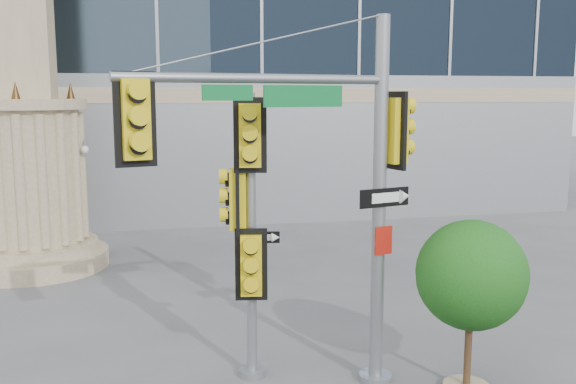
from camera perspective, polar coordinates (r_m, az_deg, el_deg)
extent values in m
plane|color=#545456|center=(12.68, 0.31, -15.69)|extent=(120.00, 120.00, 0.00)
cylinder|color=tan|center=(21.14, -21.62, -5.58)|extent=(4.40, 4.40, 0.50)
cylinder|color=tan|center=(21.05, -21.68, -4.52)|extent=(3.80, 3.80, 0.30)
cylinder|color=tan|center=(20.69, -22.01, 1.29)|extent=(3.00, 3.00, 4.00)
cylinder|color=tan|center=(20.55, -22.35, 7.25)|extent=(3.50, 3.50, 0.30)
cone|color=#472D14|center=(20.37, -18.77, 8.56)|extent=(0.24, 0.24, 0.50)
cylinder|color=slate|center=(12.41, 7.78, -16.01)|extent=(0.61, 0.61, 0.13)
cylinder|color=slate|center=(11.45, 8.10, -1.20)|extent=(0.24, 0.24, 6.57)
cylinder|color=slate|center=(10.15, -2.52, 10.05)|extent=(4.50, 1.28, 0.15)
cube|color=#0D6D2F|center=(10.46, 1.41, 8.51)|extent=(1.39, 0.39, 0.35)
cube|color=yellow|center=(9.51, -13.46, 6.28)|extent=(0.66, 0.44, 1.37)
cube|color=yellow|center=(11.48, 9.51, 5.40)|extent=(0.44, 0.66, 1.37)
cube|color=black|center=(11.30, 8.57, -0.49)|extent=(0.98, 0.28, 0.33)
cube|color=#AC180F|center=(11.45, 8.48, -4.28)|extent=(0.35, 0.12, 0.50)
cylinder|color=slate|center=(12.53, -3.19, -15.70)|extent=(0.51, 0.51, 0.13)
cylinder|color=slate|center=(11.71, -3.30, -4.17)|extent=(0.19, 0.19, 5.26)
cube|color=yellow|center=(11.21, -3.39, 5.05)|extent=(0.62, 0.39, 1.32)
cube|color=yellow|center=(11.57, -4.47, -0.62)|extent=(0.39, 0.62, 1.32)
cube|color=yellow|center=(11.59, -3.29, -6.45)|extent=(0.62, 0.39, 1.32)
cube|color=black|center=(11.57, -2.36, -4.05)|extent=(0.65, 0.14, 0.21)
cylinder|color=#382314|center=(12.12, 15.72, -12.97)|extent=(0.13, 0.13, 1.66)
sphere|color=#1C4D11|center=(11.71, 15.98, -7.09)|extent=(1.93, 1.93, 1.93)
sphere|color=#1C4D11|center=(12.17, 17.14, -7.89)|extent=(1.20, 1.20, 1.20)
sphere|color=#1C4D11|center=(11.43, 15.05, -8.64)|extent=(1.01, 1.01, 1.01)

